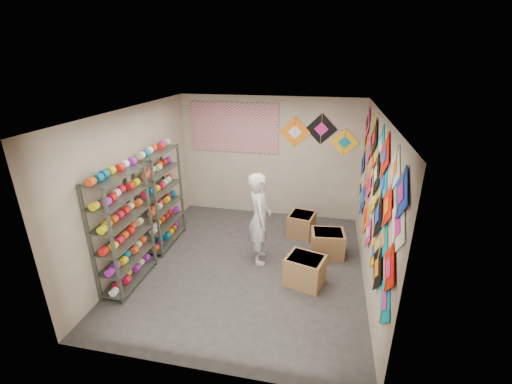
% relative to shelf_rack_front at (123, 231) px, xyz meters
% --- Properties ---
extents(ground, '(4.50, 4.50, 0.00)m').
position_rel_shelf_rack_front_xyz_m(ground, '(1.78, 0.85, -0.95)').
color(ground, '#2F2C29').
extents(room_walls, '(4.50, 4.50, 4.50)m').
position_rel_shelf_rack_front_xyz_m(room_walls, '(1.78, 0.85, 0.69)').
color(room_walls, tan).
rests_on(room_walls, ground).
extents(shelf_rack_front, '(0.40, 1.10, 1.90)m').
position_rel_shelf_rack_front_xyz_m(shelf_rack_front, '(0.00, 0.00, 0.00)').
color(shelf_rack_front, '#4C5147').
rests_on(shelf_rack_front, ground).
extents(shelf_rack_back, '(0.40, 1.10, 1.90)m').
position_rel_shelf_rack_front_xyz_m(shelf_rack_back, '(0.00, 1.30, 0.00)').
color(shelf_rack_back, '#4C5147').
rests_on(shelf_rack_back, ground).
extents(string_spools, '(0.12, 2.36, 0.12)m').
position_rel_shelf_rack_front_xyz_m(string_spools, '(-0.00, 0.65, 0.10)').
color(string_spools, red).
rests_on(string_spools, ground).
extents(kite_wall_display, '(0.06, 4.28, 2.06)m').
position_rel_shelf_rack_front_xyz_m(kite_wall_display, '(3.76, 0.83, 0.68)').
color(kite_wall_display, '#008097').
rests_on(kite_wall_display, room_walls).
extents(back_wall_kites, '(1.69, 0.02, 0.90)m').
position_rel_shelf_rack_front_xyz_m(back_wall_kites, '(2.83, 3.09, 0.99)').
color(back_wall_kites, orange).
rests_on(back_wall_kites, room_walls).
extents(poster, '(2.00, 0.01, 1.10)m').
position_rel_shelf_rack_front_xyz_m(poster, '(0.98, 3.08, 1.05)').
color(poster, '#6F4392').
rests_on(poster, room_walls).
extents(shopkeeper, '(0.83, 0.73, 1.68)m').
position_rel_shelf_rack_front_xyz_m(shopkeeper, '(1.96, 1.07, -0.11)').
color(shopkeeper, silver).
rests_on(shopkeeper, ground).
extents(carton_a, '(0.70, 0.63, 0.49)m').
position_rel_shelf_rack_front_xyz_m(carton_a, '(2.82, 0.54, -0.71)').
color(carton_a, brown).
rests_on(carton_a, ground).
extents(carton_b, '(0.64, 0.55, 0.48)m').
position_rel_shelf_rack_front_xyz_m(carton_b, '(3.16, 1.49, -0.71)').
color(carton_b, brown).
rests_on(carton_b, ground).
extents(carton_c, '(0.58, 0.62, 0.47)m').
position_rel_shelf_rack_front_xyz_m(carton_c, '(2.63, 2.18, -0.72)').
color(carton_c, brown).
rests_on(carton_c, ground).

